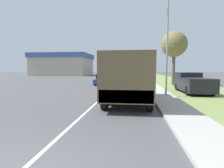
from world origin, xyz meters
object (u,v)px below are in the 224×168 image
(car_second_ahead, at_px, (111,77))
(pickup_truck, at_px, (192,83))
(car_third_ahead, at_px, (118,75))
(car_nearest_ahead, at_px, (103,80))
(lamp_post, at_px, (165,32))
(car_fourth_ahead, at_px, (120,73))
(military_truck, at_px, (128,77))

(car_second_ahead, xyz_separation_m, pickup_truck, (9.08, -14.56, 0.20))
(car_second_ahead, relative_size, car_third_ahead, 1.09)
(car_second_ahead, height_order, pickup_truck, pickup_truck)
(car_nearest_ahead, bearing_deg, car_second_ahead, 88.55)
(car_third_ahead, relative_size, lamp_post, 0.52)
(car_fourth_ahead, relative_size, lamp_post, 0.60)
(military_truck, relative_size, car_fourth_ahead, 1.37)
(lamp_post, bearing_deg, car_fourth_ahead, 98.33)
(car_third_ahead, distance_m, lamp_post, 32.80)
(military_truck, relative_size, lamp_post, 0.82)
(car_second_ahead, distance_m, lamp_post, 18.73)
(lamp_post, bearing_deg, military_truck, -133.16)
(car_nearest_ahead, relative_size, pickup_truck, 0.85)
(car_nearest_ahead, relative_size, lamp_post, 0.55)
(car_fourth_ahead, bearing_deg, lamp_post, -81.67)
(car_second_ahead, relative_size, lamp_post, 0.57)
(car_third_ahead, height_order, lamp_post, lamp_post)
(military_truck, bearing_deg, car_second_ahead, 100.07)
(car_second_ahead, relative_size, pickup_truck, 0.89)
(car_nearest_ahead, bearing_deg, military_truck, -73.31)
(car_second_ahead, bearing_deg, military_truck, -79.93)
(car_fourth_ahead, relative_size, pickup_truck, 0.93)
(car_fourth_ahead, xyz_separation_m, pickup_truck, (9.55, -42.65, 0.11))
(car_nearest_ahead, xyz_separation_m, pickup_truck, (9.27, -7.05, 0.23))
(military_truck, relative_size, pickup_truck, 1.27)
(car_nearest_ahead, height_order, car_second_ahead, car_second_ahead)
(military_truck, xyz_separation_m, lamp_post, (2.61, 2.78, 3.19))
(car_nearest_ahead, height_order, pickup_truck, pickup_truck)
(military_truck, relative_size, car_second_ahead, 1.43)
(car_fourth_ahead, bearing_deg, pickup_truck, -77.38)
(military_truck, distance_m, pickup_truck, 7.78)
(car_nearest_ahead, distance_m, car_third_ahead, 22.22)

